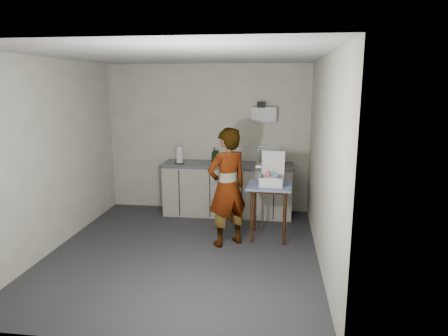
# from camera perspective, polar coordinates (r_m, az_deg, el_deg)

# --- Properties ---
(ground) EXTENTS (4.00, 4.00, 0.00)m
(ground) POSITION_cam_1_polar(r_m,az_deg,el_deg) (5.61, -5.74, -11.81)
(ground) COLOR #2D2C32
(ground) RESTS_ON ground
(wall_back) EXTENTS (3.60, 0.02, 2.60)m
(wall_back) POSITION_cam_1_polar(r_m,az_deg,el_deg) (7.15, -2.36, 4.25)
(wall_back) COLOR beige
(wall_back) RESTS_ON ground
(wall_right) EXTENTS (0.02, 4.00, 2.60)m
(wall_right) POSITION_cam_1_polar(r_m,az_deg,el_deg) (5.12, 13.86, 0.86)
(wall_right) COLOR beige
(wall_right) RESTS_ON ground
(wall_left) EXTENTS (0.02, 4.00, 2.60)m
(wall_left) POSITION_cam_1_polar(r_m,az_deg,el_deg) (5.90, -23.21, 1.66)
(wall_left) COLOR beige
(wall_left) RESTS_ON ground
(ceiling) EXTENTS (3.60, 4.00, 0.01)m
(ceiling) POSITION_cam_1_polar(r_m,az_deg,el_deg) (5.15, -6.35, 15.67)
(ceiling) COLOR silver
(ceiling) RESTS_ON wall_back
(kitchen_counter) EXTENTS (2.24, 0.62, 0.91)m
(kitchen_counter) POSITION_cam_1_polar(r_m,az_deg,el_deg) (6.99, 0.54, -3.24)
(kitchen_counter) COLOR black
(kitchen_counter) RESTS_ON ground
(wall_shelf) EXTENTS (0.42, 0.18, 0.37)m
(wall_shelf) POSITION_cam_1_polar(r_m,az_deg,el_deg) (6.94, 5.75, 7.67)
(wall_shelf) COLOR white
(wall_shelf) RESTS_ON ground
(side_table) EXTENTS (0.66, 0.66, 0.81)m
(side_table) POSITION_cam_1_polar(r_m,az_deg,el_deg) (5.87, 6.51, -3.39)
(side_table) COLOR #3C1E0D
(side_table) RESTS_ON ground
(standing_man) EXTENTS (0.73, 0.70, 1.68)m
(standing_man) POSITION_cam_1_polar(r_m,az_deg,el_deg) (5.56, 0.46, -2.80)
(standing_man) COLOR #B2A593
(standing_man) RESTS_ON ground
(soap_bottle) EXTENTS (0.12, 0.12, 0.28)m
(soap_bottle) POSITION_cam_1_polar(r_m,az_deg,el_deg) (6.89, -1.41, 1.83)
(soap_bottle) COLOR black
(soap_bottle) RESTS_ON kitchen_counter
(soda_can) EXTENTS (0.07, 0.07, 0.12)m
(soda_can) POSITION_cam_1_polar(r_m,az_deg,el_deg) (6.92, -0.04, 1.24)
(soda_can) COLOR #B5122E
(soda_can) RESTS_ON kitchen_counter
(dark_bottle) EXTENTS (0.06, 0.06, 0.21)m
(dark_bottle) POSITION_cam_1_polar(r_m,az_deg,el_deg) (6.96, -1.03, 1.68)
(dark_bottle) COLOR black
(dark_bottle) RESTS_ON kitchen_counter
(paper_towel) EXTENTS (0.17, 0.17, 0.30)m
(paper_towel) POSITION_cam_1_polar(r_m,az_deg,el_deg) (6.90, -6.37, 1.81)
(paper_towel) COLOR black
(paper_towel) RESTS_ON kitchen_counter
(dish_rack) EXTENTS (0.43, 0.32, 0.30)m
(dish_rack) POSITION_cam_1_polar(r_m,az_deg,el_deg) (6.77, 6.41, 0.99)
(dish_rack) COLOR silver
(dish_rack) RESTS_ON kitchen_counter
(bakery_box) EXTENTS (0.36, 0.38, 0.47)m
(bakery_box) POSITION_cam_1_polar(r_m,az_deg,el_deg) (5.83, 6.83, -1.38)
(bakery_box) COLOR white
(bakery_box) RESTS_ON side_table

